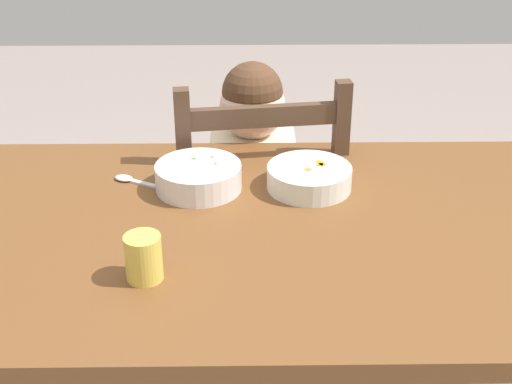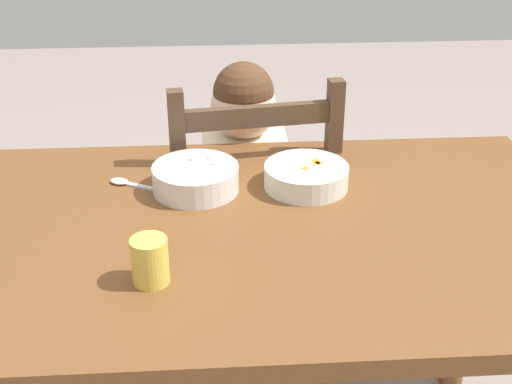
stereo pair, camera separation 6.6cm
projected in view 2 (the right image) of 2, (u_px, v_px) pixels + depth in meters
dining_table at (259, 271)px, 1.46m from camera, size 1.34×0.83×0.76m
dining_chair at (248, 238)px, 1.96m from camera, size 0.47×0.47×0.94m
child_figure at (245, 183)px, 1.87m from camera, size 0.32×0.31×0.95m
bowl_of_peas at (196, 177)px, 1.53m from camera, size 0.19×0.19×0.06m
bowl_of_carrots at (306, 176)px, 1.54m from camera, size 0.19×0.19×0.05m
spoon at (127, 183)px, 1.56m from camera, size 0.13×0.08×0.01m
drinking_cup at (150, 261)px, 1.21m from camera, size 0.07×0.07×0.09m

